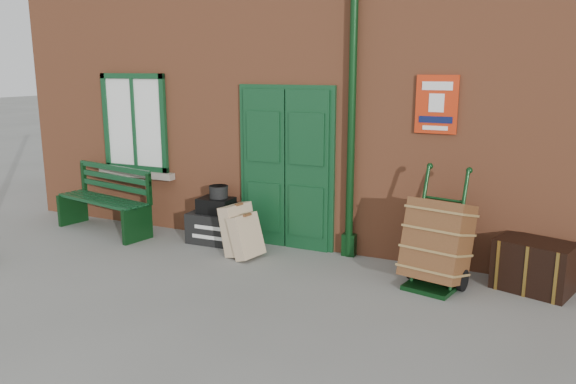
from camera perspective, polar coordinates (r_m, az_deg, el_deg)
The scene contains 10 objects.
ground at distance 6.68m, azimuth -3.27°, elevation -9.32°, with size 80.00×80.00×0.00m, color gray.
station_building at distance 9.42m, azimuth 6.82°, elevation 10.48°, with size 10.30×4.30×4.36m.
bench at distance 9.07m, azimuth -17.95°, elevation -0.55°, with size 1.76×0.85×1.05m.
houdini_trunk at distance 8.17m, azimuth -6.95°, elevation -3.65°, with size 0.88×0.48×0.44m, color black.
strongbox at distance 8.11m, azimuth -7.31°, elevation -1.36°, with size 0.48×0.35×0.22m, color black.
hatbox at distance 8.08m, azimuth -7.06°, elevation 0.03°, with size 0.26×0.26×0.18m, color black.
suitcase_back at distance 7.63m, azimuth -5.07°, elevation -3.78°, with size 0.19×0.48×0.67m, color tan.
suitcase_front at distance 7.47m, azimuth -4.25°, elevation -4.49°, with size 0.17×0.43×0.58m, color tan.
porter_trolley at distance 6.66m, azimuth 14.92°, elevation -4.97°, with size 0.79×0.84×1.36m.
dark_trunk at distance 6.98m, azimuth 23.70°, elevation -6.87°, with size 0.81×0.53×0.58m, color black.
Camera 1 is at (2.96, -5.45, 2.48)m, focal length 35.00 mm.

